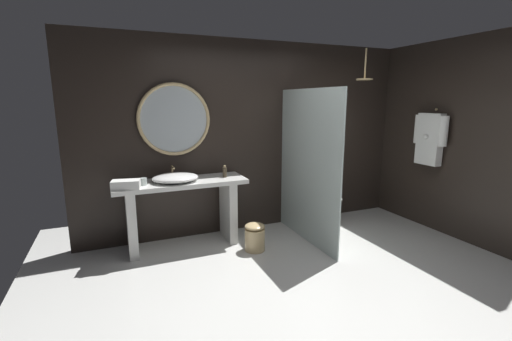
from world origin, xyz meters
The scene contains 14 objects.
ground_plane centered at (0.00, 0.00, 0.00)m, with size 5.76×5.76×0.00m, color silver.
back_wall_panel centered at (0.00, 1.90, 1.30)m, with size 4.80×0.10×2.60m, color black.
side_wall_right centered at (2.35, 0.76, 1.30)m, with size 0.10×2.47×2.60m, color black.
vanity_counter centered at (-1.10, 1.56, 0.56)m, with size 1.59×0.53×0.85m.
vessel_sink centered at (-1.17, 1.53, 0.90)m, with size 0.55×0.45×0.16m.
tumbler_cup centered at (-1.54, 1.51, 0.89)m, with size 0.08×0.08×0.08m, color silver.
soap_dispenser centered at (-0.55, 1.54, 0.91)m, with size 0.05×0.05×0.15m.
round_wall_mirror centered at (-1.10, 1.81, 1.57)m, with size 0.90×0.04×0.90m.
shower_glass_panel centered at (0.43, 1.14, 0.98)m, with size 0.02×1.42×1.95m, color silver.
rain_shower_head centered at (1.43, 1.37, 2.13)m, with size 0.23×0.23×0.42m.
hanging_bathrobe centered at (2.21, 0.88, 1.31)m, with size 0.20×0.52×0.78m.
toilet centered at (0.93, 1.44, 0.27)m, with size 0.38×0.53×0.56m.
waste_bin centered at (-0.32, 1.09, 0.17)m, with size 0.25×0.25×0.34m.
folded_hand_towel centered at (-1.74, 1.40, 0.89)m, with size 0.30×0.17×0.10m, color white.
Camera 1 is at (-1.84, -2.56, 1.81)m, focal length 24.13 mm.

